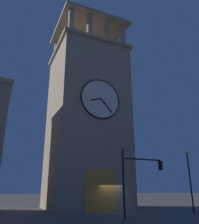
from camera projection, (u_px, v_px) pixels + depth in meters
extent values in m
plane|color=#56544F|center=(110.00, 212.00, 22.57)|extent=(200.00, 200.00, 0.00)
cube|color=gray|center=(86.00, 125.00, 28.69)|extent=(8.42, 8.46, 19.34)
cube|color=gray|center=(88.00, 56.00, 31.83)|extent=(9.02, 9.06, 0.40)
cylinder|color=gray|center=(123.00, 36.00, 30.68)|extent=(0.70, 0.70, 3.38)
cylinder|color=gray|center=(107.00, 32.00, 29.76)|extent=(0.70, 0.70, 3.38)
cylinder|color=gray|center=(89.00, 27.00, 28.83)|extent=(0.70, 0.70, 3.38)
cylinder|color=gray|center=(71.00, 21.00, 27.90)|extent=(0.70, 0.70, 3.38)
cylinder|color=gray|center=(101.00, 62.00, 36.97)|extent=(0.70, 0.70, 3.38)
cylinder|color=gray|center=(87.00, 59.00, 36.04)|extent=(0.70, 0.70, 3.38)
cylinder|color=gray|center=(72.00, 56.00, 35.11)|extent=(0.70, 0.70, 3.38)
cylinder|color=gray|center=(56.00, 52.00, 34.19)|extent=(0.70, 0.70, 3.38)
cube|color=gray|center=(88.00, 33.00, 33.04)|extent=(9.02, 9.06, 0.40)
cylinder|color=black|center=(88.00, 25.00, 33.50)|extent=(0.12, 0.12, 2.49)
cylinder|color=silver|center=(100.00, 99.00, 25.60)|extent=(4.53, 0.12, 4.53)
torus|color=black|center=(101.00, 99.00, 25.58)|extent=(4.69, 0.16, 4.69)
cube|color=black|center=(96.00, 99.00, 25.23)|extent=(1.23, 0.06, 0.46)
cube|color=black|center=(106.00, 105.00, 25.55)|extent=(1.41, 0.06, 1.48)
cube|color=orange|center=(100.00, 190.00, 22.63)|extent=(3.20, 0.24, 4.00)
cylinder|color=black|center=(124.00, 183.00, 17.34)|extent=(0.16, 0.16, 5.13)
cylinder|color=black|center=(142.00, 159.00, 18.61)|extent=(3.57, 0.12, 0.12)
cube|color=black|center=(160.00, 166.00, 19.17)|extent=(0.22, 0.30, 0.75)
sphere|color=#360505|center=(162.00, 162.00, 19.10)|extent=(0.16, 0.16, 0.16)
sphere|color=#392705|center=(162.00, 165.00, 19.02)|extent=(0.16, 0.16, 0.16)
sphere|color=#18C154|center=(162.00, 168.00, 18.94)|extent=(0.16, 0.16, 0.16)
cylinder|color=black|center=(190.00, 183.00, 22.40)|extent=(0.14, 0.14, 5.39)
sphere|color=#F9DB8C|center=(187.00, 153.00, 23.33)|extent=(0.44, 0.44, 0.44)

